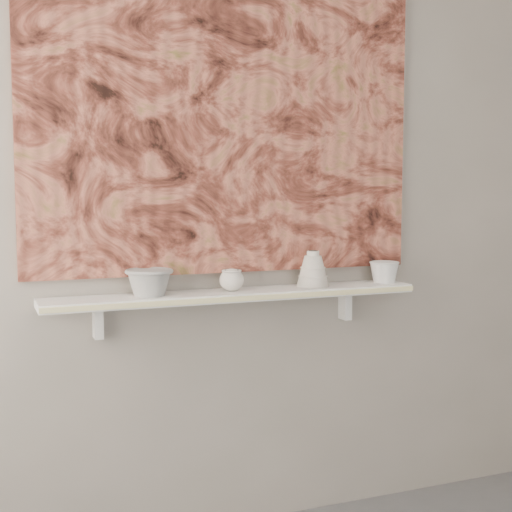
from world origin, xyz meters
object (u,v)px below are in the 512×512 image
bowl_white (384,272)px  bell_vessel (313,269)px  cup_cream (232,280)px  shelf (236,295)px  bowl_grey (149,282)px  painting (228,124)px

bowl_white → bell_vessel: bearing=180.0°
bowl_white → cup_cream: bearing=180.0°
shelf → bell_vessel: bell_vessel is taller
bowl_grey → bowl_white: bowl_grey is taller
shelf → bell_vessel: 0.32m
shelf → bowl_white: size_ratio=11.92×
bell_vessel → cup_cream: bearing=180.0°
shelf → bowl_grey: (-0.32, 0.00, 0.06)m
painting → bell_vessel: painting is taller
painting → bell_vessel: (0.31, -0.08, -0.54)m
shelf → painting: 0.63m
bell_vessel → shelf: bearing=180.0°
shelf → bowl_white: 0.63m
painting → bowl_grey: size_ratio=8.93×
shelf → bowl_grey: bowl_grey is taller
cup_cream → bowl_white: size_ratio=0.76×
bowl_grey → cup_cream: size_ratio=1.88×
shelf → painting: bearing=90.0°
shelf → bowl_grey: bearing=180.0°
painting → cup_cream: bearing=-101.2°
cup_cream → bowl_white: 0.64m
bowl_grey → bell_vessel: 0.63m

